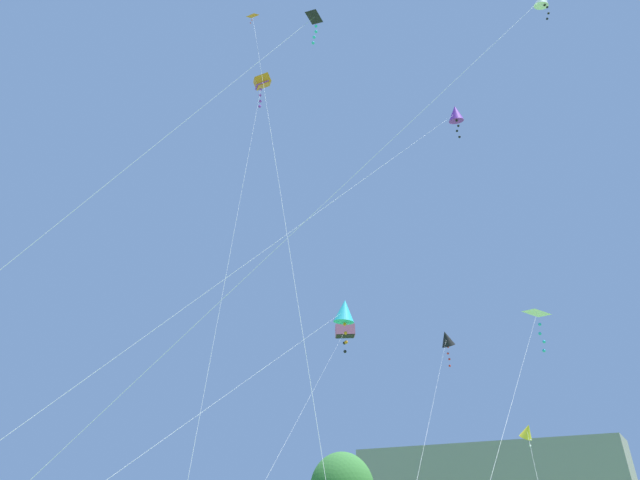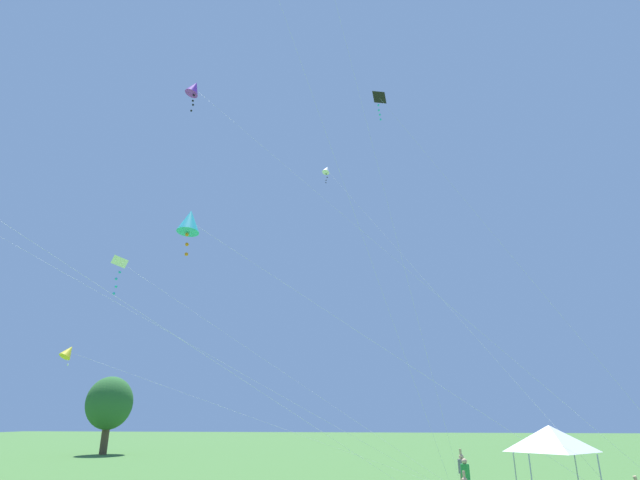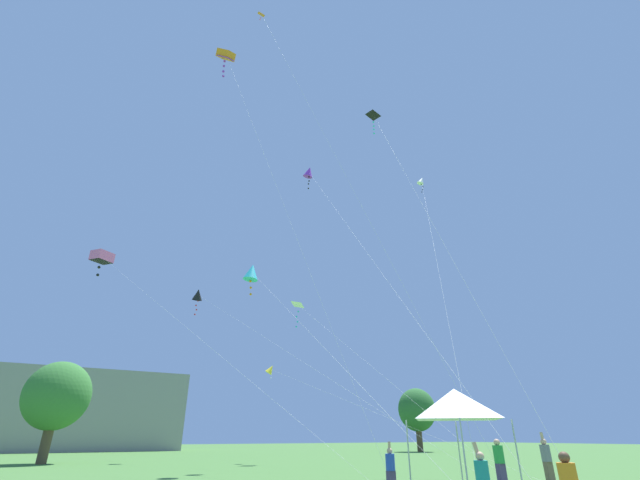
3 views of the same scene
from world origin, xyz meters
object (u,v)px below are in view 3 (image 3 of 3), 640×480
Objects in this scene: festival_tent at (455,404)px; person_grey_shirt at (547,458)px; kite_orange_delta_5 at (267,24)px; kite_yellow_diamond_6 at (271,369)px; person_teal_shirt at (483,480)px; person_green_shirt at (499,460)px; kite_black_diamond_2 at (198,295)px; kite_pink_box_1 at (102,257)px; kite_black_delta_9 at (375,118)px; kite_white_diamond_4 at (421,181)px; kite_white_delta_8 at (298,306)px; kite_orange_box_0 at (226,56)px; person_blue_shirt at (390,467)px; kite_cyan_diamond_3 at (252,272)px; kite_purple_diamond_7 at (309,172)px.

person_grey_shirt is at bearing 16.60° from festival_tent.
kite_orange_delta_5 is 26.86m from kite_yellow_diamond_6.
person_green_shirt is (6.81, 4.83, 0.11)m from person_teal_shirt.
kite_pink_box_1 is at bearing 175.64° from kite_black_diamond_2.
kite_black_delta_9 is (3.98, -22.86, 6.30)m from kite_black_diamond_2.
kite_yellow_diamond_6 is (-6.19, 13.44, -13.32)m from kite_white_diamond_4.
kite_yellow_diamond_6 is 5.89m from kite_white_delta_8.
kite_black_diamond_2 is at bearing -145.76° from person_green_shirt.
festival_tent is at bearing -64.99° from kite_orange_delta_5.
kite_pink_box_1 is 24.33m from kite_orange_delta_5.
kite_pink_box_1 is 28.53m from kite_white_diamond_4.
kite_white_diamond_4 reaches higher than festival_tent.
person_teal_shirt is 33.60m from kite_black_diamond_2.
person_green_shirt is 30.21m from kite_orange_box_0.
kite_yellow_diamond_6 is (7.95, 14.02, -21.48)m from kite_orange_delta_5.
kite_orange_box_0 is 21.20m from kite_white_delta_8.
person_grey_shirt reaches higher than person_blue_shirt.
kite_orange_delta_5 reaches higher than person_teal_shirt.
kite_orange_delta_5 is at bearing 115.01° from festival_tent.
kite_black_delta_9 is at bearing -37.93° from kite_orange_box_0.
festival_tent is 1.90× the size of person_green_shirt.
kite_black_diamond_2 is at bearing 121.58° from kite_white_diamond_4.
kite_yellow_diamond_6 is (5.59, 8.43, -4.98)m from kite_cyan_diamond_3.
kite_white_delta_8 is (1.84, -1.21, 5.47)m from kite_yellow_diamond_6.
kite_white_delta_8 reaches higher than person_green_shirt.
person_green_shirt is 0.09× the size of kite_white_delta_8.
kite_orange_box_0 is at bearing -151.55° from kite_purple_diamond_7.
kite_white_delta_8 is (-2.47, 19.59, 11.45)m from person_grey_shirt.
person_grey_shirt is 0.10× the size of kite_white_diamond_4.
kite_pink_box_1 is at bearing 118.35° from kite_black_delta_9.
kite_white_diamond_4 is (20.35, -19.60, 3.91)m from kite_pink_box_1.
person_green_shirt is at bearing -65.61° from person_teal_shirt.
kite_orange_delta_5 is 1.43× the size of kite_yellow_diamond_6.
festival_tent is 23.83m from kite_yellow_diamond_6.
kite_purple_diamond_7 is 1.22× the size of kite_white_delta_8.
kite_pink_box_1 is at bearing -130.28° from person_green_shirt.
kite_orange_box_0 is (-4.37, 14.46, 26.46)m from person_teal_shirt.
kite_black_delta_9 reaches higher than kite_black_diamond_2.
person_teal_shirt is 0.07× the size of kite_purple_diamond_7.
kite_white_diamond_4 is 1.00× the size of kite_yellow_diamond_6.
person_grey_shirt is 27.78m from kite_purple_diamond_7.
kite_cyan_diamond_3 is 11.27m from kite_yellow_diamond_6.
kite_black_diamond_2 is (8.71, -0.66, -2.28)m from kite_pink_box_1.
kite_cyan_diamond_3 is 13.61m from kite_purple_diamond_7.
kite_orange_box_0 is (-11.19, 9.63, 26.35)m from person_green_shirt.
person_green_shirt is at bearing -27.37° from person_grey_shirt.
kite_white_diamond_4 is (9.87, 9.74, 17.43)m from festival_tent.
kite_black_diamond_2 reaches higher than festival_tent.
person_blue_shirt is 5.84m from person_teal_shirt.
kite_pink_box_1 is at bearing 141.64° from kite_purple_diamond_7.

